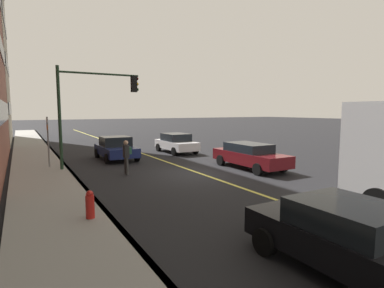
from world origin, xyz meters
TOP-DOWN VIEW (x-y plane):
  - ground at (0.00, 0.00)m, footprint 200.00×200.00m
  - sidewalk_slab at (0.00, 6.92)m, footprint 80.00×2.71m
  - curb_edge at (0.00, 5.64)m, footprint 80.00×0.16m
  - lane_stripe_center at (0.00, 0.00)m, footprint 80.00×0.16m
  - car_white at (7.25, -2.40)m, footprint 4.18×1.92m
  - car_maroon at (-0.35, -3.05)m, footprint 4.74×1.89m
  - car_black at (-9.62, 2.37)m, footprint 3.95×1.97m
  - car_navy at (6.32, 2.40)m, footprint 4.10×2.06m
  - pedestrian_with_backpack at (1.40, 3.25)m, footprint 0.40×0.37m
  - traffic_light_mast at (3.63, 4.29)m, footprint 0.28×4.28m
  - street_sign_post at (4.68, 6.47)m, footprint 0.60×0.08m
  - fire_hydrant at (-4.47, 6.16)m, footprint 0.24×0.24m

SIDE VIEW (x-z plane):
  - ground at x=0.00m, z-range 0.00..0.00m
  - lane_stripe_center at x=0.00m, z-range 0.00..0.01m
  - sidewalk_slab at x=0.00m, z-range 0.00..0.15m
  - curb_edge at x=0.00m, z-range 0.00..0.15m
  - fire_hydrant at x=-4.47m, z-range 0.00..0.94m
  - car_black at x=-9.62m, z-range 0.03..1.42m
  - car_maroon at x=-0.35m, z-range 0.04..1.42m
  - car_navy at x=6.32m, z-range 0.00..1.47m
  - car_white at x=7.25m, z-range 0.03..1.46m
  - pedestrian_with_backpack at x=1.40m, z-range 0.14..1.84m
  - street_sign_post at x=4.68m, z-range 0.25..3.07m
  - traffic_light_mast at x=3.63m, z-range 1.03..6.40m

